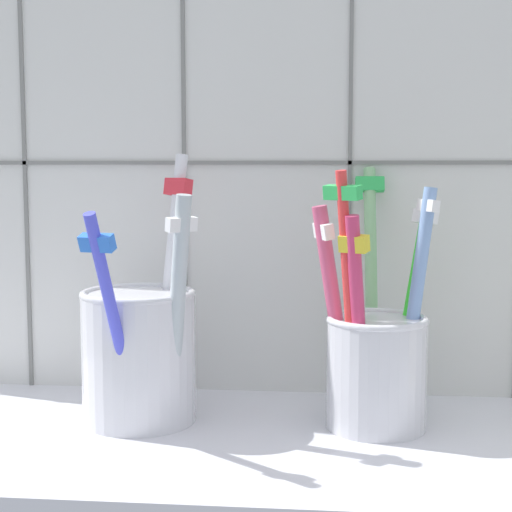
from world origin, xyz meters
TOP-DOWN VIEW (x-y plane):
  - counter_slab at (0.00, 0.00)cm, footprint 64.00×22.00cm
  - tile_wall_back at (0.00, 12.00)cm, footprint 64.00×2.20cm
  - toothbrush_cup_left at (-8.09, 2.74)cm, footprint 8.68×11.92cm
  - toothbrush_cup_right at (8.15, 2.98)cm, footprint 8.89×11.64cm

SIDE VIEW (x-z plane):
  - counter_slab at x=0.00cm, z-range 0.00..2.00cm
  - toothbrush_cup_right at x=8.15cm, z-range -1.97..15.76cm
  - toothbrush_cup_left at x=-8.09cm, z-range -2.27..16.39cm
  - tile_wall_back at x=0.00cm, z-range 0.00..45.00cm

